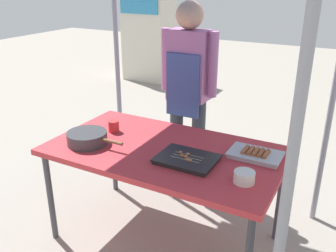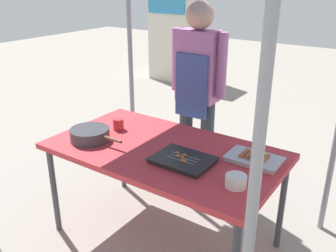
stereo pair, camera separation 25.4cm
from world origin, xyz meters
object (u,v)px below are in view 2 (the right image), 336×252
at_px(cooking_wok, 90,134).
at_px(condiment_bowl, 236,181).
at_px(neighbor_stall_left, 176,32).
at_px(drink_cup_near_edge, 118,124).
at_px(tray_meat_skewers, 183,160).
at_px(stall_table, 164,155).
at_px(vendor_woman, 198,83).
at_px(tray_grilled_sausages, 254,159).

height_order(cooking_wok, condiment_bowl, cooking_wok).
height_order(condiment_bowl, neighbor_stall_left, neighbor_stall_left).
relative_size(condiment_bowl, drink_cup_near_edge, 1.40).
distance_m(tray_meat_skewers, condiment_bowl, 0.41).
bearing_deg(stall_table, cooking_wok, -159.93).
height_order(stall_table, condiment_bowl, condiment_bowl).
bearing_deg(tray_meat_skewers, drink_cup_near_edge, 165.67).
xyz_separation_m(tray_meat_skewers, vendor_woman, (-0.42, 0.89, 0.23)).
relative_size(cooking_wok, condiment_bowl, 3.61).
bearing_deg(neighbor_stall_left, condiment_bowl, -52.95).
bearing_deg(condiment_bowl, vendor_woman, 130.36).
bearing_deg(vendor_woman, stall_table, 104.49).
relative_size(stall_table, vendor_woman, 0.96).
height_order(stall_table, neighbor_stall_left, neighbor_stall_left).
distance_m(tray_grilled_sausages, cooking_wok, 1.16).
xyz_separation_m(tray_meat_skewers, cooking_wok, (-0.74, -0.09, 0.03)).
xyz_separation_m(cooking_wok, condiment_bowl, (1.14, 0.01, -0.01)).
bearing_deg(stall_table, tray_grilled_sausages, 16.19).
distance_m(tray_meat_skewers, vendor_woman, 1.02).
height_order(drink_cup_near_edge, neighbor_stall_left, neighbor_stall_left).
distance_m(stall_table, condiment_bowl, 0.65).
relative_size(cooking_wok, neighbor_stall_left, 0.25).
distance_m(tray_meat_skewers, drink_cup_near_edge, 0.73).
bearing_deg(stall_table, tray_meat_skewers, -24.60).
relative_size(cooking_wok, drink_cup_near_edge, 5.04).
bearing_deg(tray_grilled_sausages, cooking_wok, -161.97).
distance_m(cooking_wok, neighbor_stall_left, 4.66).
bearing_deg(tray_meat_skewers, tray_grilled_sausages, 36.38).
xyz_separation_m(stall_table, tray_grilled_sausages, (0.59, 0.17, 0.07)).
bearing_deg(condiment_bowl, tray_grilled_sausages, 95.57).
bearing_deg(stall_table, vendor_woman, 104.49).
xyz_separation_m(tray_meat_skewers, neighbor_stall_left, (-2.76, 4.10, 0.12)).
bearing_deg(condiment_bowl, drink_cup_near_edge, 166.98).
distance_m(drink_cup_near_edge, vendor_woman, 0.79).
height_order(cooking_wok, drink_cup_near_edge, same).
height_order(cooking_wok, vendor_woman, vendor_woman).
bearing_deg(cooking_wok, tray_meat_skewers, 6.86).
relative_size(tray_meat_skewers, condiment_bowl, 3.07).
relative_size(stall_table, tray_grilled_sausages, 4.68).
relative_size(tray_grilled_sausages, cooking_wok, 0.77).
xyz_separation_m(vendor_woman, neighbor_stall_left, (-2.33, 3.21, -0.11)).
relative_size(cooking_wok, vendor_woman, 0.26).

